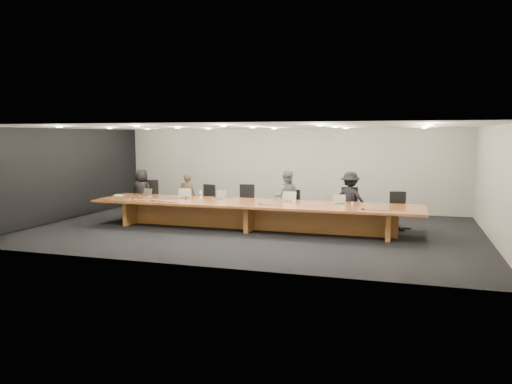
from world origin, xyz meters
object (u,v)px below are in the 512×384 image
chair_right (350,207)px  laptop_e (340,200)px  conference_table (253,211)px  laptop_d (289,197)px  laptop_c (219,195)px  paper_cup_far (352,203)px  person_a (142,193)px  av_box (127,199)px  chair_mid_right (290,206)px  mic_right (363,209)px  chair_far_right (399,210)px  water_bottle (200,195)px  chair_far_left (150,198)px  chair_mid_left (244,202)px  laptop_b (185,193)px  amber_mug (186,198)px  person_b (187,196)px  chair_left (205,201)px  person_c (287,197)px  person_d (350,199)px  laptop_a (145,192)px  mic_left (153,200)px  paper_cup_near (294,202)px  mic_center (260,204)px

chair_right → laptop_e: chair_right is taller
conference_table → laptop_d: bearing=21.9°
laptop_c → paper_cup_far: laptop_c is taller
person_a → av_box: person_a is taller
person_a → laptop_d: bearing=175.3°
chair_mid_right → mic_right: 2.87m
chair_far_right → water_bottle: chair_far_right is taller
chair_far_left → person_a: size_ratio=0.78×
chair_mid_left → laptop_b: bearing=-144.1°
laptop_c → chair_right: bearing=29.2°
chair_mid_right → laptop_c: laptop_c is taller
amber_mug → mic_right: amber_mug is taller
person_b → mic_right: 5.74m
mic_right → chair_left: bearing=160.0°
chair_left → person_c: bearing=13.4°
chair_mid_right → mic_right: size_ratio=7.87×
laptop_d → water_bottle: bearing=173.0°
laptop_b → laptop_c: size_ratio=1.12×
person_d → laptop_a: person_d is taller
chair_left → laptop_c: (0.85, -0.99, 0.34)m
chair_mid_right → person_d: bearing=14.2°
laptop_d → mic_left: 3.78m
chair_mid_left → person_d: person_d is taller
laptop_d → av_box: bearing=-178.5°
laptop_d → person_d: bearing=21.2°
laptop_a → laptop_d: size_ratio=0.83×
av_box → laptop_d: bearing=8.0°
chair_right → person_d: (-0.01, -0.03, 0.22)m
conference_table → laptop_c: (-1.12, 0.35, 0.36)m
laptop_c → mic_left: (-1.61, -0.93, -0.11)m
chair_right → mic_left: (-5.22, -1.87, 0.21)m
chair_mid_left → amber_mug: (-1.31, -1.27, 0.24)m
laptop_d → mic_right: (2.05, -0.84, -0.13)m
mic_right → conference_table: bearing=171.1°
person_b → amber_mug: 1.31m
water_bottle → mic_right: 4.71m
person_b → amber_mug: size_ratio=16.12×
chair_right → paper_cup_far: chair_right is taller
laptop_e → paper_cup_far: size_ratio=4.10×
conference_table → laptop_e: 2.37m
conference_table → paper_cup_near: size_ratio=107.05×
conference_table → mic_center: (0.31, -0.34, 0.25)m
laptop_a → water_bottle: bearing=11.3°
conference_table → laptop_a: bearing=174.6°
chair_mid_right → mic_left: chair_mid_right is taller
laptop_b → mic_left: size_ratio=2.70×
person_d → laptop_c: person_d is taller
conference_table → chair_far_left: (-3.83, 1.23, 0.06)m
chair_far_left → paper_cup_far: 6.56m
mic_center → laptop_b: bearing=165.5°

